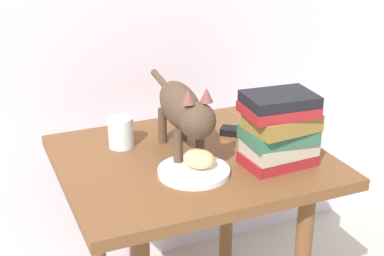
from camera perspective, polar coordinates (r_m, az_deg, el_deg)
side_table at (r=1.53m, az=0.00°, el=-5.82°), size 0.69×0.59×0.57m
plate at (r=1.39m, az=0.18°, el=-4.44°), size 0.18×0.18×0.01m
bread_roll at (r=1.38m, az=0.71°, el=-3.17°), size 0.10×0.10×0.05m
cat at (r=1.44m, az=-0.91°, el=1.90°), size 0.12×0.48×0.23m
book_stack at (r=1.42m, az=8.89°, el=-0.17°), size 0.20×0.14×0.20m
candle_jar at (r=1.54m, az=-7.25°, el=-0.59°), size 0.07×0.07×0.08m
tv_remote at (r=1.62m, az=5.59°, el=-0.46°), size 0.15×0.13×0.02m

